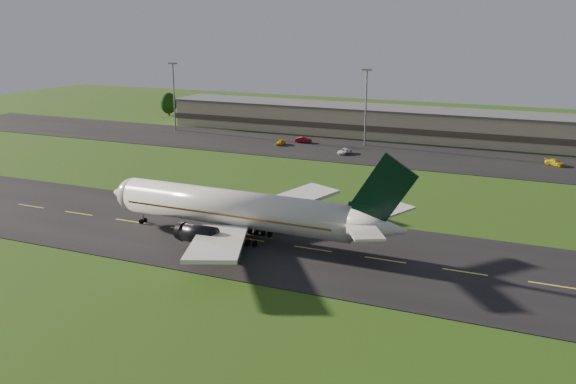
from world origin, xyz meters
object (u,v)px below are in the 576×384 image
at_px(airliner, 239,210).
at_px(service_vehicle_a, 281,142).
at_px(light_mast_west, 174,88).
at_px(light_mast_centre, 366,98).
at_px(service_vehicle_b, 303,140).
at_px(terminal, 387,123).
at_px(service_vehicle_d, 555,162).
at_px(service_vehicle_c, 344,151).

bearing_deg(airliner, service_vehicle_a, 110.45).
distance_m(light_mast_west, light_mast_centre, 60.00).
relative_size(light_mast_centre, service_vehicle_a, 4.97).
bearing_deg(service_vehicle_b, service_vehicle_a, 127.38).
relative_size(terminal, service_vehicle_d, 30.39).
distance_m(service_vehicle_c, service_vehicle_d, 49.45).
bearing_deg(light_mast_west, service_vehicle_d, -2.95).
bearing_deg(terminal, service_vehicle_b, -132.77).
relative_size(airliner, service_vehicle_a, 12.52).
distance_m(light_mast_west, service_vehicle_c, 61.20).
bearing_deg(service_vehicle_d, service_vehicle_a, 124.10).
bearing_deg(service_vehicle_d, terminal, 96.37).
bearing_deg(light_mast_centre, service_vehicle_c, -96.03).
xyz_separation_m(airliner, light_mast_west, (-64.84, 80.01, 8.08)).
height_order(service_vehicle_a, service_vehicle_c, service_vehicle_a).
bearing_deg(service_vehicle_c, terminal, 92.08).
bearing_deg(terminal, service_vehicle_a, -131.93).
relative_size(airliner, service_vehicle_b, 11.30).
distance_m(terminal, service_vehicle_c, 29.19).
distance_m(terminal, light_mast_west, 64.10).
xyz_separation_m(terminal, light_mast_centre, (-1.40, -16.18, 8.75)).
bearing_deg(light_mast_west, service_vehicle_b, -4.13).
distance_m(airliner, service_vehicle_a, 76.01).
height_order(terminal, service_vehicle_c, terminal).
xyz_separation_m(terminal, light_mast_west, (-61.40, -16.18, 8.75)).
xyz_separation_m(service_vehicle_a, service_vehicle_c, (19.50, -4.12, -0.04)).
relative_size(terminal, service_vehicle_a, 35.42).
height_order(light_mast_centre, service_vehicle_c, light_mast_centre).
relative_size(light_mast_centre, service_vehicle_c, 4.29).
relative_size(light_mast_west, service_vehicle_c, 4.29).
relative_size(service_vehicle_a, service_vehicle_d, 0.86).
bearing_deg(light_mast_west, service_vehicle_a, -12.36).
bearing_deg(light_mast_west, airliner, -50.98).
relative_size(airliner, terminal, 0.35).
bearing_deg(service_vehicle_c, light_mast_west, 175.29).
bearing_deg(service_vehicle_b, light_mast_centre, -93.03).
bearing_deg(service_vehicle_c, light_mast_centre, 91.48).
xyz_separation_m(light_mast_west, service_vehicle_d, (107.59, -5.54, -11.95)).
height_order(service_vehicle_a, service_vehicle_d, service_vehicle_a).
height_order(light_mast_west, service_vehicle_d, light_mast_west).
height_order(terminal, service_vehicle_a, terminal).
height_order(terminal, light_mast_centre, light_mast_centre).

